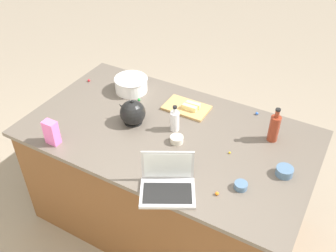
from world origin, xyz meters
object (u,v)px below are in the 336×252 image
Objects in this scene: butter_stick_left at (193,105)px; candy_bag at (52,132)px; butter_stick_right at (190,108)px; ramekin_small at (177,139)px; laptop at (168,183)px; ramekin_medium at (284,171)px; ramekin_wide at (241,186)px; bottle_vinegar at (175,120)px; cutting_board at (187,108)px; mixing_bowl_large at (131,84)px; bottle_soy at (274,128)px; kettle at (133,113)px.

butter_stick_left is 1.01m from candy_bag.
butter_stick_right is 0.65× the size of candy_bag.
ramekin_small is 0.81m from candy_bag.
ramekin_medium is (-0.55, -0.44, -0.02)m from laptop.
laptop is 0.42m from ramekin_wide.
bottle_vinegar reaches higher than cutting_board.
ramekin_medium is (-1.31, 0.33, -0.03)m from mixing_bowl_large.
mixing_bowl_large is at bearing -97.00° from candy_bag.
bottle_soy is 2.27× the size of butter_stick_left.
mixing_bowl_large is at bearing -26.53° from bottle_vinegar.
candy_bag is (0.70, 0.40, 0.06)m from ramekin_small.
mixing_bowl_large reaches higher than ramekin_medium.
butter_stick_right is (-0.53, 0.03, -0.02)m from mixing_bowl_large.
laptop is 3.44× the size of butter_stick_right.
bottle_soy reaches higher than mixing_bowl_large.
bottle_soy reaches higher than kettle.
butter_stick_left is at bearing -5.53° from bottle_soy.
butter_stick_right is at bearing -41.52° from ramekin_wide.
candy_bag is at bearing 83.00° from mixing_bowl_large.
bottle_vinegar is at bearing 91.08° from butter_stick_right.
butter_stick_right reaches higher than ramekin_wide.
butter_stick_right is 1.42× the size of ramekin_wide.
mixing_bowl_large is at bearing -3.20° from butter_stick_right.
kettle is at bearing -127.02° from candy_bag.
cutting_board is (-0.25, -0.33, -0.07)m from kettle.
laptop is at bearing 38.89° from ramekin_medium.
bottle_vinegar is 1.14× the size of candy_bag.
butter_stick_right is (0.23, -0.74, -0.01)m from laptop.
laptop is 0.81m from cutting_board.
candy_bag reaches higher than ramekin_medium.
candy_bag is (0.62, 0.75, 0.05)m from butter_stick_right.
ramekin_medium is (-1.07, -0.01, -0.05)m from kettle.
mixing_bowl_large is 1.53× the size of candy_bag.
bottle_soy is 0.65m from bottle_vinegar.
laptop is at bearing 114.37° from bottle_vinegar.
bottle_soy reaches higher than bottle_vinegar.
bottle_vinegar is at bearing 98.93° from cutting_board.
butter_stick_left is at bearing -178.33° from mixing_bowl_large.
ramekin_small is (-0.08, 0.11, -0.06)m from bottle_vinegar.
kettle is at bearing 46.56° from butter_stick_right.
ramekin_wide is 0.45× the size of candy_bag.
cutting_board is 3.74× the size of ramekin_small.
ramekin_medium is 1.47m from candy_bag.
ramekin_small reaches higher than ramekin_wide.
ramekin_wide is at bearing 87.12° from bottle_soy.
cutting_board is at bearing -81.07° from bottle_vinegar.
bottle_vinegar is at bearing 153.47° from mixing_bowl_large.
cutting_board is at bearing 179.19° from mixing_bowl_large.
kettle is 1.94× the size of butter_stick_left.
ramekin_wide is (-0.59, 0.57, -0.02)m from butter_stick_left.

